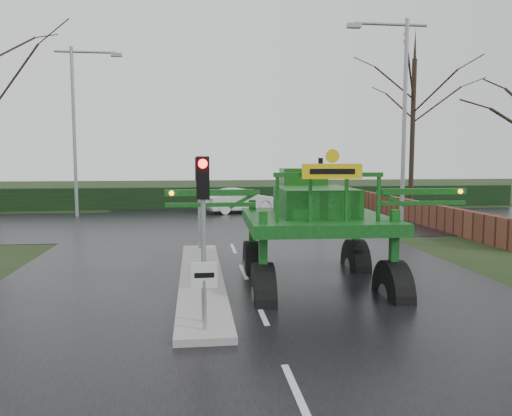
{
  "coord_description": "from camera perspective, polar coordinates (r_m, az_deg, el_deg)",
  "views": [
    {
      "loc": [
        -1.47,
        -10.95,
        3.48
      ],
      "look_at": [
        0.37,
        3.85,
        2.0
      ],
      "focal_mm": 35.0,
      "sensor_mm": 36.0,
      "label": 1
    }
  ],
  "objects": [
    {
      "name": "street_light_right",
      "position": [
        25.03,
        15.99,
        11.21
      ],
      "size": [
        3.85,
        0.3,
        10.0
      ],
      "color": "gray",
      "rests_on": "ground"
    },
    {
      "name": "tree_right_far",
      "position": [
        35.2,
        17.51,
        10.32
      ],
      "size": [
        7.0,
        7.0,
        12.05
      ],
      "color": "black",
      "rests_on": "ground"
    },
    {
      "name": "median_island",
      "position": [
        14.36,
        -6.26,
        -8.04
      ],
      "size": [
        1.2,
        10.0,
        0.16
      ],
      "primitive_type": "cube",
      "color": "gray",
      "rests_on": "ground"
    },
    {
      "name": "traffic_signal_mid",
      "position": [
        18.46,
        -6.55,
        2.87
      ],
      "size": [
        0.26,
        0.33,
        3.52
      ],
      "color": "gray",
      "rests_on": "ground"
    },
    {
      "name": "hedge_row",
      "position": [
        35.09,
        -4.66,
        1.18
      ],
      "size": [
        44.0,
        0.9,
        1.5
      ],
      "primitive_type": "cube",
      "color": "black",
      "rests_on": "ground"
    },
    {
      "name": "road_main",
      "position": [
        21.29,
        -3.03,
        -3.74
      ],
      "size": [
        14.0,
        80.0,
        0.02
      ],
      "primitive_type": "cube",
      "color": "black",
      "rests_on": "ground"
    },
    {
      "name": "keep_left_sign",
      "position": [
        9.76,
        -5.92,
        -8.74
      ],
      "size": [
        0.5,
        0.07,
        1.35
      ],
      "color": "gray",
      "rests_on": "ground"
    },
    {
      "name": "street_light_left_far",
      "position": [
        31.77,
        -19.58,
        9.87
      ],
      "size": [
        3.85,
        0.3,
        10.0
      ],
      "color": "gray",
      "rests_on": "ground"
    },
    {
      "name": "crop_sprayer",
      "position": [
        12.36,
        0.72,
        -0.33
      ],
      "size": [
        8.28,
        5.28,
        4.63
      ],
      "rotation": [
        0.0,
        0.0,
        -0.04
      ],
      "color": "black",
      "rests_on": "ground"
    },
    {
      "name": "road_cross",
      "position": [
        27.21,
        -3.93,
        -1.68
      ],
      "size": [
        80.0,
        12.0,
        0.02
      ],
      "primitive_type": "cube",
      "color": "black",
      "rests_on": "ground"
    },
    {
      "name": "traffic_signal_near",
      "position": [
        9.98,
        -6.07,
        0.52
      ],
      "size": [
        0.26,
        0.33,
        3.52
      ],
      "color": "gray",
      "rests_on": "ground"
    },
    {
      "name": "brick_wall",
      "position": [
        29.63,
        16.78,
        -0.15
      ],
      "size": [
        0.4,
        20.0,
        1.2
      ],
      "primitive_type": "cube",
      "color": "#592D1E",
      "rests_on": "ground"
    },
    {
      "name": "traffic_signal_far",
      "position": [
        31.98,
        7.37,
        4.03
      ],
      "size": [
        0.26,
        0.33,
        3.52
      ],
      "rotation": [
        0.0,
        0.0,
        3.14
      ],
      "color": "gray",
      "rests_on": "ground"
    },
    {
      "name": "white_sedan",
      "position": [
        32.22,
        -1.73,
        -0.54
      ],
      "size": [
        5.03,
        3.14,
        1.56
      ],
      "primitive_type": "imported",
      "rotation": [
        0.0,
        0.0,
        1.91
      ],
      "color": "white",
      "rests_on": "ground"
    },
    {
      "name": "ground",
      "position": [
        11.58,
        0.56,
        -11.81
      ],
      "size": [
        140.0,
        140.0,
        0.0
      ],
      "primitive_type": "plane",
      "color": "black",
      "rests_on": "ground"
    }
  ]
}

